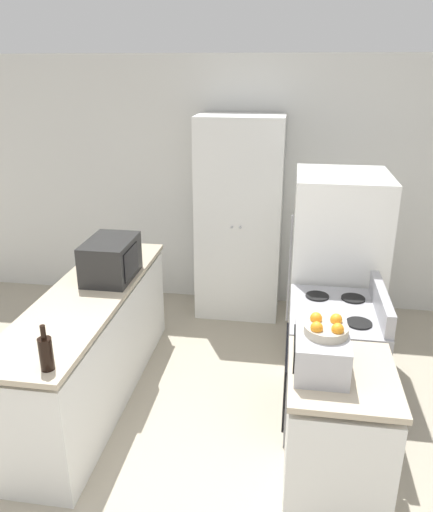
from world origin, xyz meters
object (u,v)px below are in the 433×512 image
object	(u,v)px
microwave	(111,259)
fruit_bowl	(326,328)
stove	(332,364)
toaster_oven	(321,350)
wine_bottle	(46,353)
pantry_cabinet	(239,219)
refrigerator	(335,272)

from	to	relation	value
microwave	fruit_bowl	size ratio (longest dim) A/B	2.15
stove	toaster_oven	distance (m)	0.93
wine_bottle	pantry_cabinet	bearing A→B (deg)	73.55
fruit_bowl	wine_bottle	bearing A→B (deg)	-170.99
stove	microwave	xyz separation A→B (m)	(-1.74, 0.30, 0.60)
microwave	wine_bottle	world-z (taller)	microwave
stove	microwave	world-z (taller)	microwave
stove	fruit_bowl	size ratio (longest dim) A/B	4.40
wine_bottle	toaster_oven	size ratio (longest dim) A/B	0.62
stove	refrigerator	xyz separation A→B (m)	(0.05, 0.83, 0.38)
pantry_cabinet	fruit_bowl	distance (m)	2.51
wine_bottle	toaster_oven	world-z (taller)	wine_bottle
pantry_cabinet	microwave	size ratio (longest dim) A/B	3.95
microwave	wine_bottle	size ratio (longest dim) A/B	1.89
wine_bottle	fruit_bowl	bearing A→B (deg)	9.01
microwave	toaster_oven	xyz separation A→B (m)	(1.59, -1.04, -0.05)
fruit_bowl	pantry_cabinet	bearing A→B (deg)	107.10
refrigerator	toaster_oven	distance (m)	1.59
refrigerator	fruit_bowl	size ratio (longest dim) A/B	7.00
pantry_cabinet	stove	bearing A→B (deg)	-62.29
stove	toaster_oven	world-z (taller)	toaster_oven
pantry_cabinet	fruit_bowl	bearing A→B (deg)	-72.90
pantry_cabinet	wine_bottle	size ratio (longest dim) A/B	7.46
wine_bottle	fruit_bowl	world-z (taller)	fruit_bowl
wine_bottle	fruit_bowl	xyz separation A→B (m)	(1.52, 0.24, 0.15)
fruit_bowl	microwave	bearing A→B (deg)	146.90
stove	refrigerator	size ratio (longest dim) A/B	0.63
pantry_cabinet	fruit_bowl	xyz separation A→B (m)	(0.74, -2.40, 0.13)
refrigerator	microwave	xyz separation A→B (m)	(-1.79, -0.53, 0.22)
pantry_cabinet	fruit_bowl	size ratio (longest dim) A/B	8.52
microwave	wine_bottle	xyz separation A→B (m)	(0.09, -1.29, -0.05)
toaster_oven	fruit_bowl	xyz separation A→B (m)	(0.02, -0.01, 0.15)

